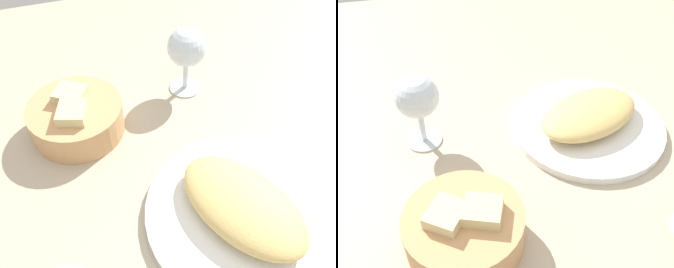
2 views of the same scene
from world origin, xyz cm
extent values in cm
cube|color=#B4A68D|center=(0.00, 0.00, -1.00)|extent=(140.00, 140.00, 2.00)
cylinder|color=white|center=(-4.37, -3.80, 0.70)|extent=(27.31, 27.31, 1.40)
ellipsoid|color=#DEBB6D|center=(-4.37, -3.80, 3.43)|extent=(22.80, 18.84, 4.07)
cone|color=#418328|center=(-10.11, -7.01, 2.25)|extent=(4.46, 4.46, 1.71)
cylinder|color=tan|center=(20.30, 15.32, 2.84)|extent=(16.07, 16.07, 5.69)
cube|color=beige|center=(22.37, 15.36, 5.06)|extent=(6.40, 6.54, 4.92)
cube|color=beige|center=(17.79, 15.72, 5.09)|extent=(6.11, 5.79, 4.96)
cylinder|color=silver|center=(24.77, -6.47, 0.30)|extent=(6.15, 6.15, 0.60)
cylinder|color=silver|center=(24.77, -6.47, 3.29)|extent=(1.00, 1.00, 5.38)
sphere|color=silver|center=(24.77, -6.47, 9.61)|extent=(7.26, 7.26, 7.26)
camera|label=1|loc=(-23.62, 13.71, 44.62)|focal=36.17mm
camera|label=2|loc=(21.19, 46.42, 47.22)|focal=42.22mm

